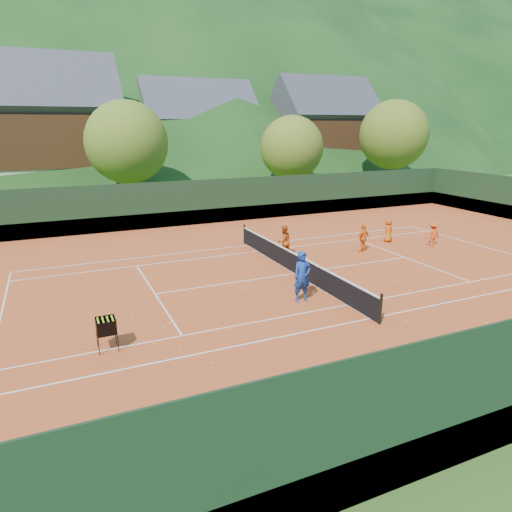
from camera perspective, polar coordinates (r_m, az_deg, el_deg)
name	(u,v)px	position (r m, az deg, el deg)	size (l,w,h in m)	color
ground	(295,274)	(20.92, 4.89, -2.24)	(400.00, 400.00, 0.00)	#2A4D18
clay_court	(295,274)	(20.92, 4.89, -2.22)	(40.00, 24.00, 0.02)	#BB491E
mountain_far_right	(316,12)	(199.02, 7.46, 27.97)	(260.00, 260.00, 95.00)	black
coach	(302,277)	(17.46, 5.80, -2.57)	(0.72, 0.47, 1.97)	navy
student_a	(284,241)	(23.31, 3.50, 1.86)	(0.80, 0.62, 1.64)	#D75313
student_b	(363,238)	(24.86, 13.25, 2.20)	(0.88, 0.36, 1.50)	orange
student_c	(388,230)	(27.34, 16.22, 3.10)	(0.67, 0.43, 1.36)	#CC5B12
student_d	(433,234)	(27.17, 21.23, 2.55)	(0.88, 0.50, 1.36)	#E54F14
tennis_ball_0	(180,347)	(14.38, -9.46, -11.12)	(0.07, 0.07, 0.07)	#CAF028
tennis_ball_1	(367,290)	(19.23, 13.76, -4.19)	(0.07, 0.07, 0.07)	#CAF028
tennis_ball_2	(485,293)	(20.61, 26.69, -4.12)	(0.07, 0.07, 0.07)	#CAF028
tennis_ball_3	(170,323)	(15.98, -10.68, -8.28)	(0.07, 0.07, 0.07)	#CAF028
tennis_ball_4	(214,363)	(13.38, -5.32, -13.18)	(0.07, 0.07, 0.07)	#CAF028
tennis_ball_5	(139,309)	(17.42, -14.44, -6.42)	(0.07, 0.07, 0.07)	#CAF028
tennis_ball_6	(154,344)	(14.71, -12.67, -10.65)	(0.07, 0.07, 0.07)	#CAF028
tennis_ball_7	(348,284)	(19.78, 11.44, -3.46)	(0.07, 0.07, 0.07)	#CAF028
tennis_ball_8	(373,275)	(21.21, 14.44, -2.30)	(0.07, 0.07, 0.07)	#CAF028
tennis_ball_9	(246,290)	(18.75, -1.23, -4.23)	(0.07, 0.07, 0.07)	#CAF028
tennis_ball_10	(284,297)	(18.03, 3.48, -5.11)	(0.07, 0.07, 0.07)	#CAF028
tennis_ball_11	(405,322)	(16.65, 18.15, -7.81)	(0.07, 0.07, 0.07)	#CAF028
tennis_ball_12	(486,323)	(17.60, 26.77, -7.48)	(0.07, 0.07, 0.07)	#CAF028
tennis_ball_13	(409,291)	(19.63, 18.54, -4.16)	(0.07, 0.07, 0.07)	#CAF028
tennis_ball_14	(165,328)	(15.68, -11.35, -8.83)	(0.07, 0.07, 0.07)	#CAF028
tennis_ball_15	(398,281)	(20.69, 17.31, -3.01)	(0.07, 0.07, 0.07)	#CAF028
tennis_ball_16	(217,297)	(18.10, -4.92, -5.07)	(0.07, 0.07, 0.07)	#CAF028
tennis_ball_17	(291,402)	(11.76, 4.43, -17.71)	(0.07, 0.07, 0.07)	#CAF028
tennis_ball_18	(81,348)	(15.09, -21.06, -10.69)	(0.07, 0.07, 0.07)	#CAF028
tennis_ball_19	(505,338)	(16.75, 28.70, -8.93)	(0.07, 0.07, 0.07)	#CAF028
tennis_ball_20	(309,308)	(17.10, 6.62, -6.43)	(0.07, 0.07, 0.07)	#CAF028
tennis_ball_21	(401,268)	(22.59, 17.73, -1.43)	(0.07, 0.07, 0.07)	#CAF028
tennis_ball_22	(465,292)	(20.40, 24.72, -4.07)	(0.07, 0.07, 0.07)	#CAF028
tennis_ball_23	(136,435)	(11.03, -14.79, -20.85)	(0.07, 0.07, 0.07)	#CAF028
tennis_ball_24	(231,330)	(15.28, -3.15, -9.21)	(0.07, 0.07, 0.07)	#CAF028
tennis_ball_25	(431,380)	(13.39, 21.03, -14.27)	(0.07, 0.07, 0.07)	#CAF028
tennis_ball_26	(381,267)	(22.40, 15.32, -1.38)	(0.07, 0.07, 0.07)	#CAF028
tennis_ball_27	(133,317)	(16.75, -15.11, -7.40)	(0.07, 0.07, 0.07)	#CAF028
court_lines	(295,273)	(20.91, 4.89, -2.18)	(23.83, 11.03, 0.00)	white
tennis_net	(295,263)	(20.76, 4.92, -0.88)	(0.10, 12.07, 1.10)	black
perimeter_fence	(296,247)	(20.56, 4.97, 1.11)	(40.40, 24.24, 3.00)	black
ball_hopper	(106,327)	(14.51, -18.23, -8.38)	(0.57, 0.57, 1.00)	black
chalet_left	(42,134)	(47.34, -25.18, 13.59)	(13.80, 9.93, 12.92)	beige
chalet_mid	(198,138)	(53.69, -7.29, 14.38)	(12.65, 8.82, 11.45)	beige
chalet_right	(323,135)	(55.88, 8.32, 14.69)	(11.50, 8.82, 11.91)	beige
tree_b	(127,142)	(37.78, -15.83, 13.50)	(6.40, 6.40, 8.40)	#402A19
tree_c	(292,148)	(41.37, 4.51, 13.33)	(5.60, 5.60, 7.35)	#3C2818
tree_d	(393,135)	(48.97, 16.80, 14.30)	(6.80, 6.80, 8.93)	#412B1A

